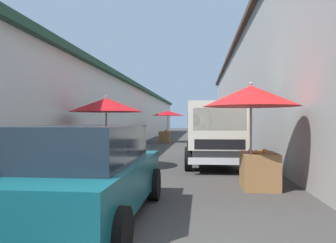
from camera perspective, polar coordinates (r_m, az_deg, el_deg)
The scene contains 10 objects.
ground at distance 16.67m, azimuth 2.57°, elevation -5.03°, with size 90.00×90.00×0.00m, color #3D3A38.
building_left_whitewash at distance 20.33m, azimuth -16.34°, elevation 1.40°, with size 49.80×7.50×3.87m.
building_right_concrete at distance 19.76m, azimuth 22.91°, elevation 5.28°, with size 49.80×7.50×6.52m.
fruit_stall_far_left at distance 21.75m, azimuth -0.17°, elevation 0.44°, with size 2.19×2.19×2.25m.
fruit_stall_near_left at distance 10.00m, azimuth -11.33°, elevation 1.05°, with size 2.26×2.26×2.29m.
fruit_stall_far_right at distance 7.27m, azimuth 14.95°, elevation 1.58°, with size 2.11×2.11×2.37m.
hatchback_car at distance 5.02m, azimuth -14.71°, elevation -8.85°, with size 3.92×1.93×1.45m.
delivery_truck at distance 10.35m, azimuth 8.61°, elevation -2.48°, with size 4.95×2.05×2.08m.
vendor_by_crates at distance 20.46m, azimuth 7.71°, elevation -1.34°, with size 0.31×0.64×1.67m.
parked_scooter at distance 12.96m, azimuth -10.10°, elevation -4.55°, with size 1.64×0.65×1.14m.
Camera 1 is at (-3.07, -0.95, 1.53)m, focal length 34.01 mm.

